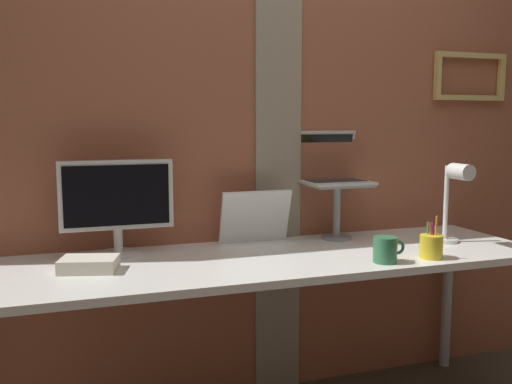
# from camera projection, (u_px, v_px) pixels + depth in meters

# --- Properties ---
(brick_wall_back) EXTENTS (3.43, 0.16, 2.58)m
(brick_wall_back) POSITION_uv_depth(u_px,v_px,m) (259.00, 119.00, 2.59)
(brick_wall_back) COLOR #9E563D
(brick_wall_back) RESTS_ON ground_plane
(desk) EXTENTS (2.34, 0.68, 0.74)m
(desk) POSITION_uv_depth(u_px,v_px,m) (264.00, 272.00, 2.26)
(desk) COLOR white
(desk) RESTS_ON ground_plane
(monitor) EXTENTS (0.45, 0.18, 0.39)m
(monitor) POSITION_uv_depth(u_px,v_px,m) (117.00, 200.00, 2.25)
(monitor) COLOR silver
(monitor) RESTS_ON desk
(laptop_stand) EXTENTS (0.28, 0.22, 0.26)m
(laptop_stand) POSITION_uv_depth(u_px,v_px,m) (337.00, 202.00, 2.57)
(laptop_stand) COLOR gray
(laptop_stand) RESTS_ON desk
(laptop) EXTENTS (0.30, 0.30, 0.24)m
(laptop) POSITION_uv_depth(u_px,v_px,m) (330.00, 168.00, 2.62)
(laptop) COLOR silver
(laptop) RESTS_ON laptop_stand
(whiteboard_panel) EXTENTS (0.32, 0.09, 0.24)m
(whiteboard_panel) POSITION_uv_depth(u_px,v_px,m) (255.00, 217.00, 2.49)
(whiteboard_panel) COLOR white
(whiteboard_panel) RESTS_ON desk
(desk_lamp) EXTENTS (0.12, 0.20, 0.36)m
(desk_lamp) POSITION_uv_depth(u_px,v_px,m) (454.00, 194.00, 2.45)
(desk_lamp) COLOR white
(desk_lamp) RESTS_ON desk
(pen_cup) EXTENTS (0.09, 0.09, 0.17)m
(pen_cup) POSITION_uv_depth(u_px,v_px,m) (431.00, 246.00, 2.22)
(pen_cup) COLOR yellow
(pen_cup) RESTS_ON desk
(coffee_mug) EXTENTS (0.13, 0.09, 0.10)m
(coffee_mug) POSITION_uv_depth(u_px,v_px,m) (386.00, 250.00, 2.15)
(coffee_mug) COLOR #33724C
(coffee_mug) RESTS_ON desk
(paper_clutter_stack) EXTENTS (0.23, 0.19, 0.05)m
(paper_clutter_stack) POSITION_uv_depth(u_px,v_px,m) (89.00, 264.00, 2.03)
(paper_clutter_stack) COLOR silver
(paper_clutter_stack) RESTS_ON desk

